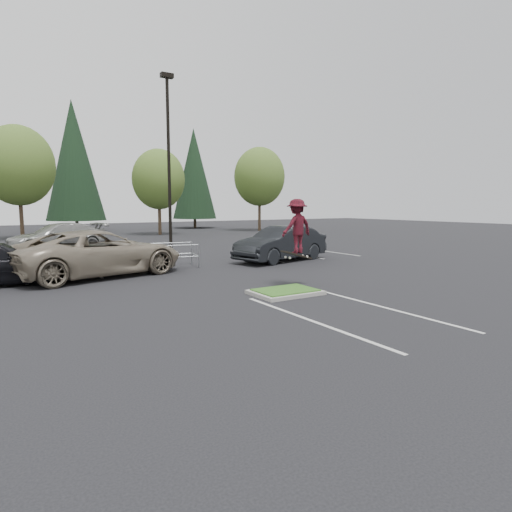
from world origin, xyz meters
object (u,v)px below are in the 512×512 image
car_r_black (283,239)px  decid_b (18,168)px  light_pole (169,176)px  car_l_tan (98,253)px  cart_corral (143,253)px  car_far_silver (58,237)px  decid_c (158,181)px  conif_c (194,174)px  conif_b (74,160)px  car_r_charc (281,244)px  decid_d (259,179)px  skateboarder (297,227)px

car_r_black → decid_b: bearing=-129.9°
light_pole → car_l_tan: bearing=-135.0°
cart_corral → car_far_silver: (-2.31, 10.47, 0.17)m
decid_b → decid_c: 12.05m
conif_c → decid_c: bearing=-129.6°
conif_b → car_r_charc: (4.76, -33.44, -6.94)m
decid_b → car_r_black: (14.01, -19.03, -5.29)m
car_far_silver → conif_c: bearing=124.8°
light_pole → decid_d: (17.49, 18.33, 1.35)m
skateboarder → cart_corral: bearing=-69.2°
decid_d → cart_corral: (-20.29, -22.26, -5.19)m
decid_d → cart_corral: 30.56m
light_pole → car_far_silver: size_ratio=1.64×
light_pole → car_far_silver: light_pole is taller
decid_d → cart_corral: size_ratio=2.24×
conif_b → car_l_tan: conif_b is taller
cart_corral → conif_b: bearing=95.4°
decid_c → conif_b: 12.51m
cart_corral → conif_c: bearing=72.0°
cart_corral → car_r_black: (10.30, 3.42, 0.03)m
conif_c → car_r_black: bearing=-102.1°
decid_c → light_pole: bearing=-107.1°
light_pole → decid_d: light_pole is taller
car_r_black → skateboarder: bearing=-19.2°
decid_d → car_r_charc: bearing=-119.6°
conif_c → cart_corral: 35.93m
conif_b → conif_c: conif_b is taller
conif_b → car_l_tan: (-4.50, -33.50, -6.89)m
skateboarder → car_r_charc: 7.14m
decid_d → car_r_black: (-9.99, -18.83, -5.16)m
cart_corral → car_far_silver: car_far_silver is taller
decid_c → decid_d: 12.03m
decid_d → skateboarder: size_ratio=4.27×
conif_b → conif_c: bearing=-4.1°
decid_b → car_r_charc: (10.77, -23.48, -5.13)m
decid_d → conif_c: (-3.99, 9.17, 0.94)m
skateboarder → car_r_black: skateboarder is taller
cart_corral → car_r_black: bearing=27.8°
decid_b → decid_c: decid_b is taller
decid_d → car_r_black: 21.93m
decid_b → car_r_charc: bearing=-65.4°
car_r_black → car_r_charc: bearing=-22.3°
conif_c → car_l_tan: bearing=-119.6°
light_pole → car_r_charc: bearing=-49.2°
decid_c → conif_c: 12.65m
car_r_black → car_far_silver: bearing=-105.4°
cart_corral → car_l_tan: size_ratio=0.61×
conif_b → conif_c: (14.00, -1.00, -1.00)m
decid_b → car_l_tan: bearing=-86.3°
cart_corral → car_r_charc: (7.06, -1.02, 0.19)m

